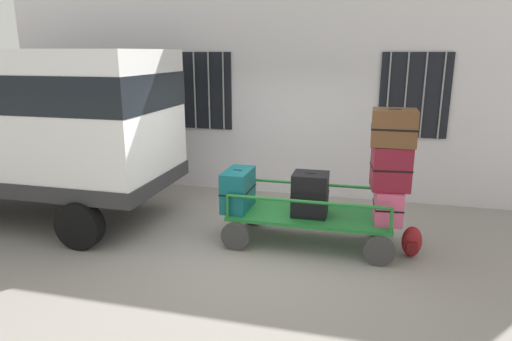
{
  "coord_description": "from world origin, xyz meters",
  "views": [
    {
      "loc": [
        1.46,
        -6.0,
        2.75
      ],
      "look_at": [
        -0.11,
        0.15,
        1.06
      ],
      "focal_mm": 31.42,
      "sensor_mm": 36.0,
      "label": 1
    }
  ],
  "objects_px": {
    "luggage_cart": "(310,219)",
    "suitcase_midleft_bottom": "(310,194)",
    "suitcase_center_middle": "(391,167)",
    "van": "(31,117)",
    "suitcase_center_top": "(394,127)",
    "backpack": "(412,242)",
    "suitcase_center_bottom": "(388,206)",
    "suitcase_left_bottom": "(238,189)"
  },
  "relations": [
    {
      "from": "suitcase_center_middle",
      "to": "suitcase_center_top",
      "type": "bearing_deg",
      "value": 90.0
    },
    {
      "from": "suitcase_center_bottom",
      "to": "suitcase_center_top",
      "type": "xyz_separation_m",
      "value": [
        0.0,
        0.05,
        1.08
      ]
    },
    {
      "from": "suitcase_left_bottom",
      "to": "suitcase_center_middle",
      "type": "xyz_separation_m",
      "value": [
        2.16,
        0.03,
        0.47
      ]
    },
    {
      "from": "luggage_cart",
      "to": "van",
      "type": "bearing_deg",
      "value": 179.79
    },
    {
      "from": "luggage_cart",
      "to": "suitcase_midleft_bottom",
      "type": "bearing_deg",
      "value": -90.0
    },
    {
      "from": "van",
      "to": "backpack",
      "type": "relative_size",
      "value": 10.42
    },
    {
      "from": "suitcase_center_bottom",
      "to": "backpack",
      "type": "distance_m",
      "value": 0.6
    },
    {
      "from": "van",
      "to": "suitcase_center_top",
      "type": "bearing_deg",
      "value": -0.07
    },
    {
      "from": "van",
      "to": "suitcase_center_top",
      "type": "height_order",
      "value": "van"
    },
    {
      "from": "van",
      "to": "suitcase_center_bottom",
      "type": "xyz_separation_m",
      "value": [
        5.7,
        -0.06,
        -1.02
      ]
    },
    {
      "from": "luggage_cart",
      "to": "suitcase_center_middle",
      "type": "xyz_separation_m",
      "value": [
        1.08,
        0.0,
        0.86
      ]
    },
    {
      "from": "suitcase_left_bottom",
      "to": "suitcase_midleft_bottom",
      "type": "bearing_deg",
      "value": 0.16
    },
    {
      "from": "van",
      "to": "luggage_cart",
      "type": "xyz_separation_m",
      "value": [
        4.62,
        -0.02,
        -1.34
      ]
    },
    {
      "from": "suitcase_center_bottom",
      "to": "suitcase_left_bottom",
      "type": "bearing_deg",
      "value": 179.88
    },
    {
      "from": "suitcase_midleft_bottom",
      "to": "backpack",
      "type": "xyz_separation_m",
      "value": [
        1.43,
        -0.06,
        -0.56
      ]
    },
    {
      "from": "suitcase_midleft_bottom",
      "to": "suitcase_center_top",
      "type": "xyz_separation_m",
      "value": [
        1.08,
        0.04,
        1.01
      ]
    },
    {
      "from": "backpack",
      "to": "van",
      "type": "bearing_deg",
      "value": 178.97
    },
    {
      "from": "suitcase_midleft_bottom",
      "to": "luggage_cart",
      "type": "bearing_deg",
      "value": 90.0
    },
    {
      "from": "van",
      "to": "luggage_cart",
      "type": "relative_size",
      "value": 1.91
    },
    {
      "from": "van",
      "to": "suitcase_center_middle",
      "type": "xyz_separation_m",
      "value": [
        5.7,
        -0.02,
        -0.48
      ]
    },
    {
      "from": "suitcase_center_top",
      "to": "backpack",
      "type": "relative_size",
      "value": 1.34
    },
    {
      "from": "suitcase_center_middle",
      "to": "van",
      "type": "bearing_deg",
      "value": 179.84
    },
    {
      "from": "suitcase_left_bottom",
      "to": "suitcase_midleft_bottom",
      "type": "height_order",
      "value": "suitcase_midleft_bottom"
    },
    {
      "from": "backpack",
      "to": "luggage_cart",
      "type": "bearing_deg",
      "value": 176.29
    },
    {
      "from": "suitcase_center_top",
      "to": "suitcase_center_bottom",
      "type": "bearing_deg",
      "value": -90.0
    },
    {
      "from": "backpack",
      "to": "suitcase_center_bottom",
      "type": "bearing_deg",
      "value": 171.28
    },
    {
      "from": "suitcase_left_bottom",
      "to": "suitcase_center_top",
      "type": "height_order",
      "value": "suitcase_center_top"
    },
    {
      "from": "suitcase_center_top",
      "to": "luggage_cart",
      "type": "bearing_deg",
      "value": -179.51
    },
    {
      "from": "luggage_cart",
      "to": "suitcase_center_bottom",
      "type": "xyz_separation_m",
      "value": [
        1.08,
        -0.04,
        0.32
      ]
    },
    {
      "from": "suitcase_center_bottom",
      "to": "suitcase_center_middle",
      "type": "height_order",
      "value": "suitcase_center_middle"
    },
    {
      "from": "suitcase_midleft_bottom",
      "to": "suitcase_center_middle",
      "type": "distance_m",
      "value": 1.17
    },
    {
      "from": "suitcase_center_bottom",
      "to": "suitcase_center_top",
      "type": "relative_size",
      "value": 0.92
    },
    {
      "from": "luggage_cart",
      "to": "suitcase_left_bottom",
      "type": "height_order",
      "value": "suitcase_left_bottom"
    },
    {
      "from": "suitcase_center_middle",
      "to": "suitcase_center_top",
      "type": "relative_size",
      "value": 1.03
    },
    {
      "from": "suitcase_left_bottom",
      "to": "backpack",
      "type": "height_order",
      "value": "suitcase_left_bottom"
    },
    {
      "from": "suitcase_left_bottom",
      "to": "suitcase_center_bottom",
      "type": "bearing_deg",
      "value": -0.12
    },
    {
      "from": "suitcase_center_middle",
      "to": "backpack",
      "type": "relative_size",
      "value": 1.38
    },
    {
      "from": "suitcase_center_middle",
      "to": "suitcase_midleft_bottom",
      "type": "bearing_deg",
      "value": -178.32
    },
    {
      "from": "luggage_cart",
      "to": "suitcase_midleft_bottom",
      "type": "height_order",
      "value": "suitcase_midleft_bottom"
    },
    {
      "from": "suitcase_left_bottom",
      "to": "backpack",
      "type": "bearing_deg",
      "value": -1.33
    },
    {
      "from": "suitcase_left_bottom",
      "to": "suitcase_center_top",
      "type": "distance_m",
      "value": 2.39
    },
    {
      "from": "luggage_cart",
      "to": "backpack",
      "type": "bearing_deg",
      "value": -3.71
    }
  ]
}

